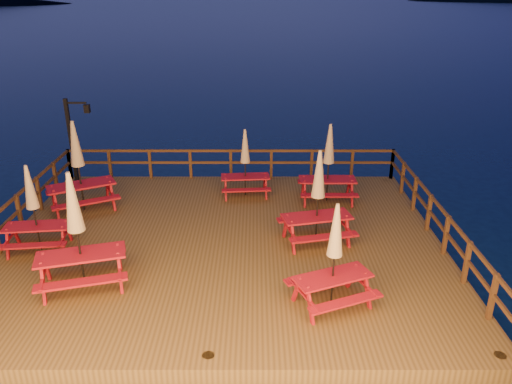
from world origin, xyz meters
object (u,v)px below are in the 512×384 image
(picnic_table_0, at_px, (329,162))
(lamp_post, at_px, (75,133))
(picnic_table_1, at_px, (318,196))
(picnic_table_2, at_px, (33,207))

(picnic_table_0, bearing_deg, lamp_post, 168.20)
(lamp_post, bearing_deg, picnic_table_1, -30.06)
(picnic_table_0, distance_m, picnic_table_1, 2.89)
(lamp_post, bearing_deg, picnic_table_2, -83.85)
(lamp_post, relative_size, picnic_table_1, 1.13)
(lamp_post, xyz_separation_m, picnic_table_1, (7.95, -4.60, -0.42))
(lamp_post, height_order, picnic_table_0, lamp_post)
(picnic_table_0, xyz_separation_m, picnic_table_1, (-0.66, -2.82, 0.03))
(lamp_post, distance_m, picnic_table_2, 5.08)
(picnic_table_2, bearing_deg, picnic_table_0, 15.62)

